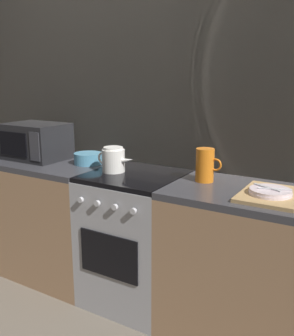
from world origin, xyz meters
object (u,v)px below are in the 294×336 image
Objects in this scene: stove_unit at (135,238)px; kettle at (114,160)px; microwave at (36,141)px; mixing_bowl at (88,158)px; pitcher at (205,165)px; dish_pile at (271,194)px.

kettle is (-0.15, -0.02, 0.53)m from stove_unit.
stove_unit is 1.07m from microwave.
microwave reaches higher than mixing_bowl.
microwave is 1.62× the size of kettle.
mixing_bowl is (-0.45, 0.07, 0.49)m from stove_unit.
pitcher reaches higher than stove_unit.
microwave is at bearing -177.62° from pitcher.
microwave is 1.36m from pitcher.
kettle is 0.61m from pitcher.
kettle is 1.42× the size of pitcher.
mixing_bowl is at bearing 7.52° from microwave.
microwave is (-0.90, 0.01, 0.59)m from stove_unit.
dish_pile reaches higher than stove_unit.
stove_unit is 0.99m from dish_pile.
kettle is at bearing -17.48° from mixing_bowl.
kettle is (0.75, -0.03, -0.05)m from microwave.
pitcher reaches higher than dish_pile.
stove_unit is at bearing -0.63° from microwave.
dish_pile is at bearing -15.17° from pitcher.
dish_pile is (0.87, -0.05, 0.47)m from stove_unit.
microwave is at bearing -172.48° from mixing_bowl.
dish_pile is at bearing -1.83° from microwave.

